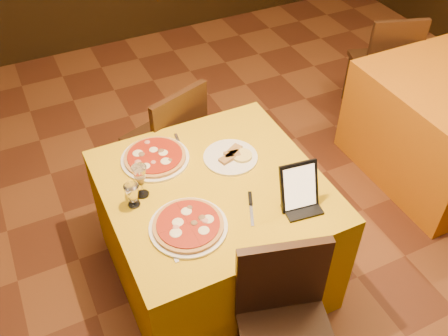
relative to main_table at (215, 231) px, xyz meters
name	(u,v)px	position (x,y,z in m)	size (l,w,h in m)	color
floor	(305,301)	(0.39, -0.42, -0.38)	(6.00, 7.00, 0.01)	#5E2D19
main_table	(215,231)	(0.00, 0.00, 0.00)	(1.10, 1.10, 0.75)	gold
chair_main_far	(163,140)	(0.00, 0.80, 0.08)	(0.40, 0.40, 0.91)	black
chair_side_far	(380,62)	(1.93, 0.97, 0.08)	(0.42, 0.42, 0.91)	black
pizza_near	(188,226)	(-0.23, -0.22, 0.39)	(0.37, 0.37, 0.03)	white
pizza_far	(155,158)	(-0.21, 0.31, 0.39)	(0.37, 0.37, 0.03)	white
cutlet_dish	(230,156)	(0.17, 0.14, 0.39)	(0.30, 0.30, 0.03)	white
wine_glass	(141,181)	(-0.35, 0.09, 0.47)	(0.09, 0.09, 0.19)	tan
water_glass	(133,195)	(-0.41, 0.04, 0.44)	(0.07, 0.07, 0.13)	white
tablet	(299,186)	(0.31, -0.30, 0.49)	(0.19, 0.02, 0.24)	black
knife	(251,212)	(0.08, -0.26, 0.38)	(0.19, 0.02, 0.01)	silver
fork_near	(171,249)	(-0.35, -0.30, 0.38)	(0.17, 0.02, 0.01)	silver
fork_far	(179,142)	(-0.04, 0.39, 0.38)	(0.16, 0.02, 0.01)	#B6B6BD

